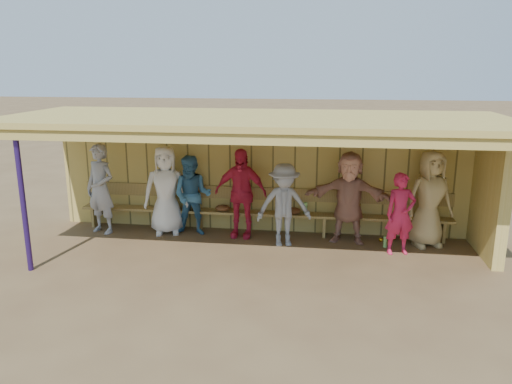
% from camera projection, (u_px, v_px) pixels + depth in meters
% --- Properties ---
extents(ground, '(90.00, 90.00, 0.00)m').
position_uv_depth(ground, '(253.00, 251.00, 9.29)').
color(ground, brown).
rests_on(ground, ground).
extents(player_a, '(0.78, 0.64, 1.85)m').
position_uv_depth(player_a, '(101.00, 189.00, 10.14)').
color(player_a, '#95979D').
rests_on(player_a, ground).
extents(player_b, '(1.00, 0.79, 1.81)m').
position_uv_depth(player_b, '(166.00, 190.00, 10.10)').
color(player_b, white).
rests_on(player_b, ground).
extents(player_c, '(0.80, 0.63, 1.63)m').
position_uv_depth(player_c, '(192.00, 196.00, 10.04)').
color(player_c, teal).
rests_on(player_c, ground).
extents(player_d, '(1.08, 0.52, 1.80)m').
position_uv_depth(player_d, '(241.00, 193.00, 9.90)').
color(player_d, red).
rests_on(player_d, ground).
extents(player_e, '(1.14, 0.82, 1.60)m').
position_uv_depth(player_e, '(284.00, 205.00, 9.42)').
color(player_e, '#919399').
rests_on(player_e, ground).
extents(player_f, '(1.71, 0.75, 1.78)m').
position_uv_depth(player_f, '(349.00, 197.00, 9.59)').
color(player_f, tan).
rests_on(player_f, ground).
extents(player_g, '(0.62, 0.48, 1.51)m').
position_uv_depth(player_g, '(400.00, 214.00, 9.00)').
color(player_g, '#CD204B').
rests_on(player_g, ground).
extents(player_h, '(1.04, 0.84, 1.85)m').
position_uv_depth(player_h, '(429.00, 199.00, 9.38)').
color(player_h, tan).
rests_on(player_h, ground).
extents(dugout_structure, '(8.80, 3.20, 2.50)m').
position_uv_depth(dugout_structure, '(279.00, 156.00, 9.48)').
color(dugout_structure, tan).
rests_on(dugout_structure, ground).
extents(bench, '(7.60, 0.34, 0.93)m').
position_uv_depth(bench, '(261.00, 208.00, 10.23)').
color(bench, '#9D8143').
rests_on(bench, ground).
extents(dugout_equipment, '(5.01, 0.62, 0.80)m').
position_uv_depth(dugout_equipment, '(254.00, 211.00, 10.13)').
color(dugout_equipment, gold).
rests_on(dugout_equipment, ground).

